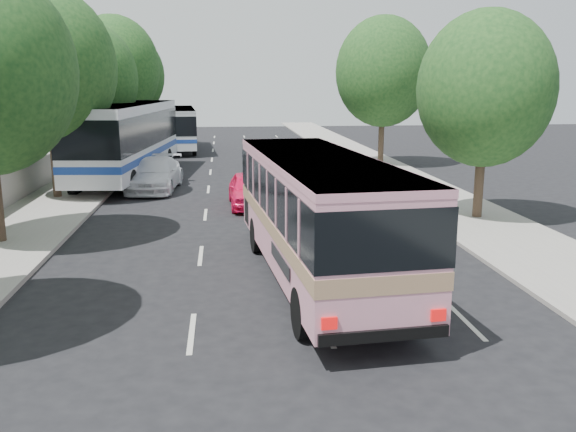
{
  "coord_description": "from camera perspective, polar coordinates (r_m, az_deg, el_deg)",
  "views": [
    {
      "loc": [
        -1.15,
        -14.35,
        5.26
      ],
      "look_at": [
        0.63,
        2.17,
        1.6
      ],
      "focal_mm": 38.0,
      "sensor_mm": 36.0,
      "label": 1
    }
  ],
  "objects": [
    {
      "name": "ground",
      "position": [
        15.33,
        -1.48,
        -7.65
      ],
      "size": [
        120.0,
        120.0,
        0.0
      ],
      "primitive_type": "plane",
      "color": "black",
      "rests_on": "ground"
    },
    {
      "name": "tree_left_d",
      "position": [
        37.04,
        -18.07,
        12.41
      ],
      "size": [
        5.52,
        5.52,
        8.6
      ],
      "color": "#38281E",
      "rests_on": "ground"
    },
    {
      "name": "pink_taxi",
      "position": [
        26.32,
        -3.62,
        2.5
      ],
      "size": [
        1.85,
        4.37,
        1.47
      ],
      "primitive_type": "imported",
      "rotation": [
        0.0,
        0.0,
        0.03
      ],
      "color": "#FF1656",
      "rests_on": "ground"
    },
    {
      "name": "pink_bus",
      "position": [
        16.05,
        2.76,
        1.04
      ],
      "size": [
        3.56,
        10.76,
        3.37
      ],
      "rotation": [
        0.0,
        0.0,
        0.08
      ],
      "color": "pink",
      "rests_on": "ground"
    },
    {
      "name": "tour_coach_rear",
      "position": [
        48.9,
        -10.17,
        8.38
      ],
      "size": [
        3.19,
        11.13,
        3.28
      ],
      "rotation": [
        0.0,
        0.0,
        0.07
      ],
      "color": "silver",
      "rests_on": "ground"
    },
    {
      "name": "tree_right_far",
      "position": [
        39.65,
        9.05,
        13.52
      ],
      "size": [
        6.0,
        6.0,
        9.35
      ],
      "color": "#38281E",
      "rests_on": "ground"
    },
    {
      "name": "white_pickup",
      "position": [
        30.92,
        -12.33,
        3.83
      ],
      "size": [
        2.66,
        5.62,
        1.58
      ],
      "primitive_type": "imported",
      "rotation": [
        0.0,
        0.0,
        -0.08
      ],
      "color": "white",
      "rests_on": "ground"
    },
    {
      "name": "sidewalk_right",
      "position": [
        36.06,
        9.46,
        3.96
      ],
      "size": [
        4.0,
        90.0,
        0.12
      ],
      "primitive_type": "cube",
      "color": "#9E998E",
      "rests_on": "ground"
    },
    {
      "name": "tree_left_e",
      "position": [
        44.9,
        -15.92,
        13.46
      ],
      "size": [
        6.3,
        6.3,
        9.82
      ],
      "color": "#38281E",
      "rests_on": "ground"
    },
    {
      "name": "tree_left_f",
      "position": [
        52.83,
        -14.65,
        12.84
      ],
      "size": [
        5.88,
        5.88,
        9.16
      ],
      "color": "#38281E",
      "rests_on": "ground"
    },
    {
      "name": "tree_right_near",
      "position": [
        24.41,
        18.24,
        11.68
      ],
      "size": [
        5.1,
        5.1,
        7.95
      ],
      "color": "#38281E",
      "rests_on": "ground"
    },
    {
      "name": "sidewalk_left",
      "position": [
        35.51,
        -18.06,
        3.41
      ],
      "size": [
        4.0,
        90.0,
        0.15
      ],
      "primitive_type": "cube",
      "color": "#9E998E",
      "rests_on": "ground"
    },
    {
      "name": "taxi_roof_sign",
      "position": [
        26.19,
        -3.64,
        4.28
      ],
      "size": [
        0.55,
        0.19,
        0.18
      ],
      "primitive_type": "cube",
      "rotation": [
        0.0,
        0.0,
        0.03
      ],
      "color": "silver",
      "rests_on": "pink_taxi"
    },
    {
      "name": "tree_left_c",
      "position": [
        29.28,
        -21.54,
        13.27
      ],
      "size": [
        6.0,
        6.0,
        9.35
      ],
      "color": "#38281E",
      "rests_on": "ground"
    },
    {
      "name": "low_wall",
      "position": [
        35.82,
        -20.97,
        4.61
      ],
      "size": [
        0.3,
        90.0,
        1.5
      ],
      "primitive_type": "cube",
      "color": "#9E998E",
      "rests_on": "sidewalk_left"
    },
    {
      "name": "tour_coach_front",
      "position": [
        34.29,
        -14.89,
        7.37
      ],
      "size": [
        4.35,
        14.02,
        4.13
      ],
      "rotation": [
        0.0,
        0.0,
        -0.1
      ],
      "color": "silver",
      "rests_on": "ground"
    }
  ]
}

